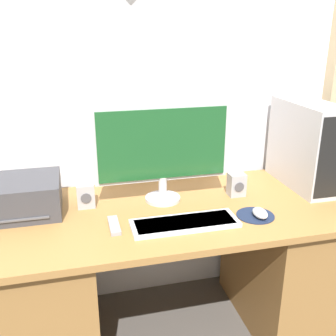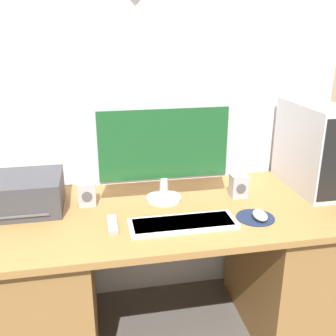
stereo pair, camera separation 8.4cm
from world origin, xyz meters
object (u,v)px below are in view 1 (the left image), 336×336
object	(u,v)px
printer	(23,196)
monitor	(162,147)
speaker_right	(236,185)
remote_control	(114,225)
keyboard	(185,223)
speaker_left	(86,195)
mouse	(260,213)
computer_tower	(307,145)

from	to	relation	value
printer	monitor	bearing A→B (deg)	-1.87
speaker_right	remote_control	bearing A→B (deg)	-163.58
keyboard	remote_control	distance (m)	0.29
remote_control	speaker_left	bearing A→B (deg)	113.89
monitor	remote_control	distance (m)	0.42
mouse	printer	size ratio (longest dim) A/B	0.29
computer_tower	remote_control	distance (m)	1.06
speaker_left	printer	bearing A→B (deg)	177.97
computer_tower	speaker_left	distance (m)	1.13
computer_tower	remote_control	bearing A→B (deg)	-167.17
speaker_left	remote_control	distance (m)	0.25
mouse	printer	bearing A→B (deg)	162.80
keyboard	remote_control	world-z (taller)	keyboard
speaker_left	remote_control	bearing A→B (deg)	-66.11
remote_control	keyboard	bearing A→B (deg)	-10.97
monitor	remote_control	world-z (taller)	monitor
computer_tower	mouse	bearing A→B (deg)	-142.49
computer_tower	speaker_left	xyz separation A→B (m)	(-1.12, -0.00, -0.16)
mouse	speaker_right	distance (m)	0.26
printer	speaker_left	world-z (taller)	printer
mouse	speaker_left	size ratio (longest dim) A/B	0.83
mouse	printer	world-z (taller)	printer
speaker_left	speaker_right	size ratio (longest dim) A/B	1.00
speaker_left	keyboard	bearing A→B (deg)	-36.17
mouse	monitor	bearing A→B (deg)	141.84
monitor	remote_control	xyz separation A→B (m)	(-0.26, -0.22, -0.26)
monitor	speaker_left	distance (m)	0.41
monitor	speaker_left	world-z (taller)	monitor
mouse	computer_tower	bearing A→B (deg)	37.51
mouse	speaker_right	bearing A→B (deg)	90.62
mouse	remote_control	xyz separation A→B (m)	(-0.62, 0.07, -0.02)
keyboard	speaker_right	size ratio (longest dim) A/B	4.03
keyboard	speaker_right	distance (m)	0.41
speaker_left	computer_tower	bearing A→B (deg)	0.16
monitor	keyboard	size ratio (longest dim) A/B	1.39
monitor	remote_control	size ratio (longest dim) A/B	4.13
speaker_left	remote_control	size ratio (longest dim) A/B	0.74
monitor	keyboard	world-z (taller)	monitor
printer	computer_tower	bearing A→B (deg)	-0.27
speaker_right	remote_control	distance (m)	0.65
computer_tower	remote_control	size ratio (longest dim) A/B	3.01
computer_tower	remote_control	xyz separation A→B (m)	(-1.02, -0.23, -0.21)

